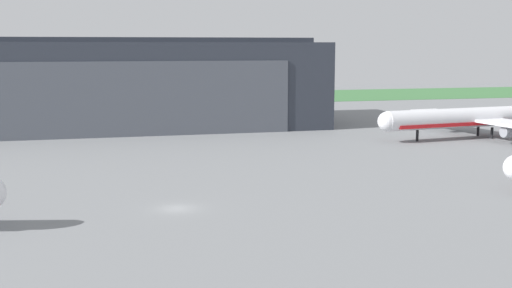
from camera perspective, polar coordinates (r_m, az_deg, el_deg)
name	(u,v)px	position (r m, az deg, el deg)	size (l,w,h in m)	color
ground_plane	(177,209)	(78.67, -6.90, -5.62)	(440.00, 440.00, 0.00)	slate
grass_field_strip	(116,99)	(241.42, -12.07, 3.82)	(440.00, 56.00, 0.08)	#3E743F
maintenance_hangar	(121,84)	(159.82, -11.68, 5.13)	(93.72, 38.91, 21.17)	#2D333D
airliner_far_left	(479,118)	(145.17, 18.87, 2.18)	(47.91, 42.41, 13.36)	silver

